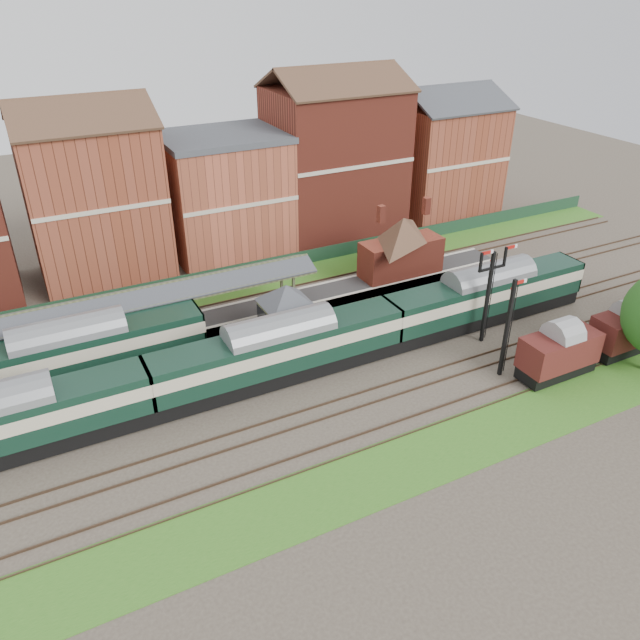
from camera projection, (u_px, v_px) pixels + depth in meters
name	position (u px, v px, depth m)	size (l,w,h in m)	color
ground	(340.00, 362.00, 48.87)	(160.00, 160.00, 0.00)	#473D33
grass_back	(262.00, 282.00, 61.24)	(90.00, 4.50, 0.06)	#2D6619
grass_front	(431.00, 454.00, 39.57)	(90.00, 5.00, 0.06)	#2D6619
fence	(254.00, 268.00, 62.43)	(90.00, 0.12, 1.50)	#193823
platform	(236.00, 317.00, 54.18)	(55.00, 3.40, 1.00)	#2D2D2D
signal_box	(287.00, 317.00, 48.62)	(5.40, 5.40, 6.00)	#5F7754
brick_hut	(373.00, 317.00, 52.79)	(3.20, 2.64, 2.94)	brown
station_building	(402.00, 245.00, 59.25)	(8.10, 8.10, 5.90)	maroon
canopy	(162.00, 289.00, 49.77)	(26.00, 3.89, 4.08)	#474A2E
semaphore_bracket	(489.00, 291.00, 49.45)	(3.60, 0.25, 8.18)	black
semaphore_siding	(508.00, 327.00, 45.40)	(1.23, 0.25, 8.00)	black
town_backdrop	(224.00, 188.00, 64.70)	(69.00, 10.00, 16.00)	maroon
dmu_train	(280.00, 350.00, 45.58)	(58.05, 3.05, 4.46)	black
platform_railcar	(72.00, 354.00, 45.20)	(19.23, 3.03, 4.43)	black
goods_van_a	(559.00, 352.00, 46.29)	(6.07, 2.63, 3.68)	black
goods_van_b	(627.00, 329.00, 49.23)	(5.98, 2.59, 3.63)	black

